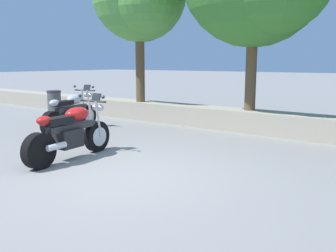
{
  "coord_description": "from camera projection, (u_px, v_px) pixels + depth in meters",
  "views": [
    {
      "loc": [
        3.97,
        -4.0,
        1.79
      ],
      "look_at": [
        0.07,
        1.2,
        0.65
      ],
      "focal_mm": 39.09,
      "sensor_mm": 36.0,
      "label": 1
    }
  ],
  "objects": [
    {
      "name": "trash_bin",
      "position": [
        54.0,
        103.0,
        12.16
      ],
      "size": [
        0.46,
        0.46,
        0.86
      ],
      "color": "#4C4C51",
      "rests_on": "ground"
    },
    {
      "name": "rider_backpack",
      "position": [
        69.0,
        129.0,
        8.51
      ],
      "size": [
        0.33,
        0.31,
        0.47
      ],
      "color": "navy",
      "rests_on": "ground"
    },
    {
      "name": "stone_wall",
      "position": [
        249.0,
        121.0,
        9.54
      ],
      "size": [
        36.0,
        0.8,
        0.55
      ],
      "primitive_type": "cube",
      "color": "#A89E89",
      "rests_on": "ground"
    },
    {
      "name": "motorcycle_silver_near_left",
      "position": [
        71.0,
        113.0,
        9.5
      ],
      "size": [
        0.83,
        2.04,
        1.18
      ],
      "color": "black",
      "rests_on": "ground"
    },
    {
      "name": "ground_plane",
      "position": [
        120.0,
        176.0,
        5.81
      ],
      "size": [
        120.0,
        120.0,
        0.0
      ],
      "primitive_type": "plane",
      "color": "gray"
    },
    {
      "name": "motorcycle_red_centre",
      "position": [
        71.0,
        134.0,
        6.77
      ],
      "size": [
        0.68,
        2.07,
        1.18
      ],
      "color": "black",
      "rests_on": "ground"
    },
    {
      "name": "rider_helmet",
      "position": [
        48.0,
        129.0,
        9.09
      ],
      "size": [
        0.28,
        0.28,
        0.28
      ],
      "color": "black",
      "rests_on": "ground"
    }
  ]
}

